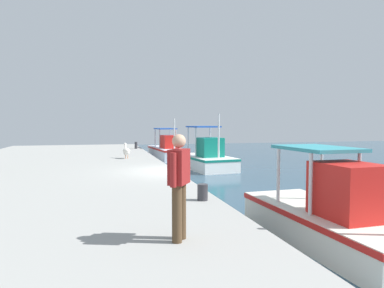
% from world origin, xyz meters
% --- Properties ---
extents(quay_pier, '(36.00, 10.00, 0.80)m').
position_xyz_m(quay_pier, '(0.00, -5.00, 0.40)').
color(quay_pier, '#9E9E99').
rests_on(quay_pier, ground).
extents(fishing_boat_nearest, '(5.68, 2.22, 2.99)m').
position_xyz_m(fishing_boat_nearest, '(-12.16, 1.84, 0.63)').
color(fishing_boat_nearest, white).
rests_on(fishing_boat_nearest, ground).
extents(fishing_boat_second, '(4.82, 2.67, 3.17)m').
position_xyz_m(fishing_boat_second, '(-5.92, 3.04, 0.63)').
color(fishing_boat_second, white).
rests_on(fishing_boat_second, ground).
extents(fishing_boat_third, '(4.94, 2.02, 3.24)m').
position_xyz_m(fishing_boat_third, '(6.95, 2.06, 0.61)').
color(fishing_boat_third, silver).
rests_on(fishing_boat_third, ground).
extents(pelican, '(0.97, 0.45, 0.82)m').
position_xyz_m(pelican, '(-5.29, -1.59, 1.20)').
color(pelican, tan).
rests_on(pelican, quay_pier).
extents(fisherman_standing, '(0.54, 0.43, 1.72)m').
position_xyz_m(fisherman_standing, '(8.16, -1.63, 1.75)').
color(fisherman_standing, '#4C3823').
rests_on(fisherman_standing, quay_pier).
extents(mooring_bollard_nearest, '(0.20, 0.20, 0.50)m').
position_xyz_m(mooring_bollard_nearest, '(-12.26, -0.45, 1.05)').
color(mooring_bollard_nearest, '#333338').
rests_on(mooring_bollard_nearest, quay_pier).
extents(mooring_bollard_second, '(0.26, 0.26, 0.40)m').
position_xyz_m(mooring_bollard_second, '(5.42, -0.45, 1.00)').
color(mooring_bollard_second, '#333338').
rests_on(mooring_bollard_second, quay_pier).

